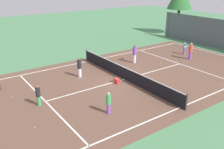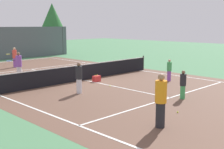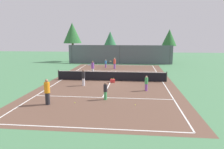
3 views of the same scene
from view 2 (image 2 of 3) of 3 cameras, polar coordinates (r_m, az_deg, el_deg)
name	(u,v)px [view 2 (image 2 of 3)]	position (r m, az deg, el deg)	size (l,w,h in m)	color
ground_plane	(84,80)	(18.49, -5.52, -1.09)	(80.00, 80.00, 0.00)	#4C8456
court_surface	(84,80)	(18.49, -5.52, -1.08)	(13.00, 25.00, 0.01)	brown
tennis_net	(84,72)	(18.40, -5.55, 0.47)	(11.90, 0.10, 1.10)	#333833
tree_1	(52,16)	(36.29, -11.51, 11.00)	(2.61, 2.61, 5.92)	brown
player_1	(79,78)	(14.85, -6.42, -0.61)	(0.34, 0.34, 1.57)	silver
player_2	(161,100)	(10.00, 9.42, -4.94)	(0.39, 0.39, 1.84)	#232328
player_3	(169,70)	(18.35, 11.03, 0.88)	(0.29, 0.29, 1.35)	purple
player_4	(15,57)	(25.06, -18.37, 3.23)	(0.92, 0.42, 1.62)	purple
player_5	(183,84)	(14.09, 13.59, -1.87)	(0.29, 0.29, 1.35)	#3FA559
player_6	(19,65)	(19.56, -17.63, 1.71)	(0.91, 0.71, 1.71)	silver
ball_crate	(97,79)	(17.92, -3.02, -0.81)	(0.47, 0.28, 0.43)	red
tennis_ball_3	(110,86)	(16.55, -0.37, -2.21)	(0.07, 0.07, 0.07)	#CCE533
tennis_ball_4	(50,60)	(29.51, -11.93, 2.85)	(0.07, 0.07, 0.07)	#CCE533
tennis_ball_5	(19,64)	(27.21, -17.65, 2.03)	(0.07, 0.07, 0.07)	#CCE533
tennis_ball_6	(89,64)	(25.54, -4.39, 1.99)	(0.07, 0.07, 0.07)	#CCE533
tennis_ball_7	(178,112)	(11.96, 12.60, -7.12)	(0.07, 0.07, 0.07)	#CCE533
tennis_ball_8	(28,72)	(21.97, -16.03, 0.38)	(0.07, 0.07, 0.07)	#CCE533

